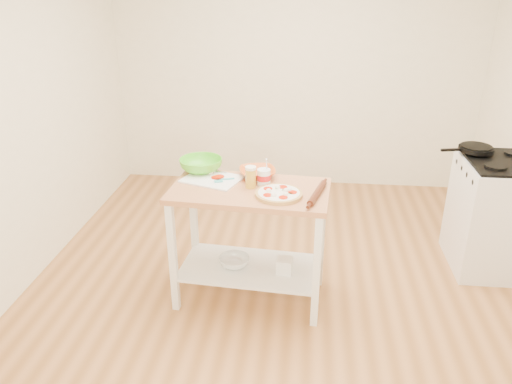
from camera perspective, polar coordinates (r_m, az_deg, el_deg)
The scene contains 15 objects.
room_shell at distance 3.41m, azimuth 3.35°, elevation 7.86°, with size 4.04×4.54×2.74m.
prep_island at distance 3.60m, azimuth -0.69°, elevation -3.31°, with size 1.15×0.69×0.90m.
gas_stove at distance 4.51m, azimuth 25.56°, elevation -2.33°, with size 0.59×0.69×1.11m.
skillet at distance 4.43m, azimuth 23.77°, elevation 4.54°, with size 0.43×0.28×0.03m.
pizza at distance 3.37m, azimuth 2.63°, elevation -0.18°, with size 0.32×0.32×0.05m.
cutting_board at distance 3.65m, azimuth -5.02°, elevation 1.54°, with size 0.48×0.41×0.04m.
spatula at distance 3.59m, azimuth -3.76°, elevation 1.37°, with size 0.14×0.10×0.01m.
knife at distance 3.77m, azimuth -5.92°, elevation 2.41°, with size 0.27×0.04×0.01m.
orange_bowl at distance 3.67m, azimuth 0.17°, elevation 2.20°, with size 0.26×0.26×0.06m, color #D25A1E.
green_bowl at distance 3.79m, azimuth -6.30°, elevation 3.08°, with size 0.32×0.32×0.10m, color #55C726.
beer_pint at distance 3.48m, azimuth -0.62°, elevation 1.73°, with size 0.08×0.08×0.15m.
yogurt_tub at distance 3.53m, azimuth 0.90°, elevation 1.72°, with size 0.10×0.10×0.21m.
rolling_pin at distance 3.38m, azimuth 7.00°, elevation -0.13°, with size 0.04×0.04×0.37m, color #572413.
shelf_glass_bowl at distance 3.78m, azimuth -2.51°, elevation -7.96°, with size 0.23×0.23×0.07m, color silver.
shelf_bin at distance 3.70m, azimuth 3.27°, elevation -8.39°, with size 0.11×0.11×0.11m, color white.
Camera 1 is at (0.15, -3.27, 2.28)m, focal length 35.00 mm.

